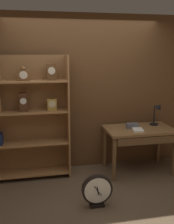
# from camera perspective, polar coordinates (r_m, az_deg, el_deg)

# --- Properties ---
(ground_plane) EXTENTS (10.00, 10.00, 0.00)m
(ground_plane) POSITION_cam_1_polar(r_m,az_deg,el_deg) (3.61, 2.88, -20.18)
(ground_plane) COLOR brown
(back_wood_panel) EXTENTS (4.80, 0.05, 2.60)m
(back_wood_panel) POSITION_cam_1_polar(r_m,az_deg,el_deg) (4.33, -1.05, 4.10)
(back_wood_panel) COLOR brown
(back_wood_panel) RESTS_ON ground
(bookshelf) EXTENTS (1.34, 0.33, 1.95)m
(bookshelf) POSITION_cam_1_polar(r_m,az_deg,el_deg) (4.08, -14.16, -0.97)
(bookshelf) COLOR #9E6B3D
(bookshelf) RESTS_ON ground
(workbench) EXTENTS (1.13, 0.66, 0.76)m
(workbench) POSITION_cam_1_polar(r_m,az_deg,el_deg) (4.33, 11.70, -4.86)
(workbench) COLOR brown
(workbench) RESTS_ON ground
(desk_lamp) EXTENTS (0.20, 0.20, 0.40)m
(desk_lamp) POSITION_cam_1_polar(r_m,az_deg,el_deg) (4.53, 15.43, -0.06)
(desk_lamp) COLOR black
(desk_lamp) RESTS_ON workbench
(toolbox_small) EXTENTS (0.19, 0.09, 0.09)m
(toolbox_small) POSITION_cam_1_polar(r_m,az_deg,el_deg) (4.30, 10.07, -3.02)
(toolbox_small) COLOR #595960
(toolbox_small) RESTS_ON workbench
(open_repair_manual) EXTENTS (0.20, 0.24, 0.02)m
(open_repair_manual) POSITION_cam_1_polar(r_m,az_deg,el_deg) (4.19, 11.30, -3.93)
(open_repair_manual) COLOR silver
(open_repair_manual) RESTS_ON workbench
(round_clock_large) EXTENTS (0.41, 0.11, 0.45)m
(round_clock_large) POSITION_cam_1_polar(r_m,az_deg,el_deg) (3.47, 2.27, -17.14)
(round_clock_large) COLOR black
(round_clock_large) RESTS_ON ground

